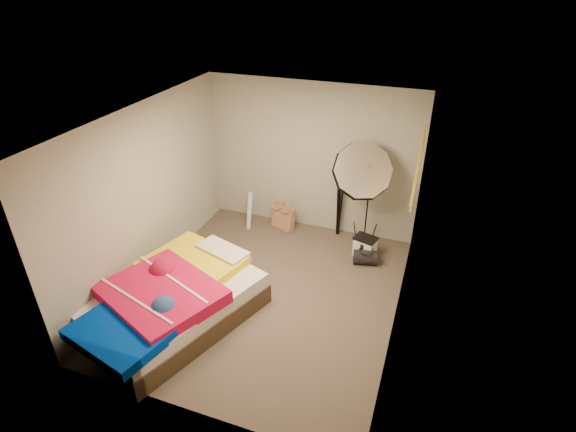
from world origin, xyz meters
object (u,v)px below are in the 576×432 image
at_px(bed, 172,300).
at_px(duffel_bag, 365,257).
at_px(camera_case, 365,247).
at_px(photo_umbrella, 362,172).
at_px(tote_bag, 283,218).
at_px(camera_tripod, 340,197).
at_px(wrapping_roll, 249,211).

bearing_deg(bed, duffel_bag, 44.48).
height_order(camera_case, duffel_bag, camera_case).
bearing_deg(photo_umbrella, duffel_bag, -58.07).
bearing_deg(tote_bag, camera_tripod, 28.94).
bearing_deg(photo_umbrella, bed, -127.38).
height_order(wrapping_roll, duffel_bag, wrapping_roll).
xyz_separation_m(wrapping_roll, photo_umbrella, (1.86, -0.00, 1.01)).
bearing_deg(bed, camera_tripod, 61.62).
bearing_deg(tote_bag, wrapping_roll, -140.90).
height_order(camera_case, bed, bed).
xyz_separation_m(bed, photo_umbrella, (1.86, 2.43, 1.03)).
xyz_separation_m(tote_bag, photo_umbrella, (1.31, -0.18, 1.14)).
height_order(duffel_bag, bed, bed).
xyz_separation_m(wrapping_roll, duffel_bag, (2.09, -0.38, -0.22)).
bearing_deg(photo_umbrella, tote_bag, 171.98).
relative_size(tote_bag, camera_tripod, 0.34).
bearing_deg(duffel_bag, wrapping_roll, 157.26).
distance_m(wrapping_roll, camera_case, 2.06).
relative_size(wrapping_roll, duffel_bag, 1.83).
distance_m(duffel_bag, photo_umbrella, 1.31).
distance_m(camera_case, photo_umbrella, 1.22).
bearing_deg(bed, tote_bag, 78.13).
height_order(duffel_bag, camera_tripod, camera_tripod).
relative_size(tote_bag, camera_case, 1.33).
relative_size(camera_case, camera_tripod, 0.25).
height_order(tote_bag, wrapping_roll, wrapping_roll).
bearing_deg(duffel_bag, camera_tripod, 119.00).
bearing_deg(camera_tripod, camera_case, -41.39).
relative_size(tote_bag, wrapping_roll, 0.63).
bearing_deg(duffel_bag, bed, -147.97).
bearing_deg(tote_bag, duffel_bag, 1.08).
xyz_separation_m(tote_bag, camera_case, (1.49, -0.36, -0.05)).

